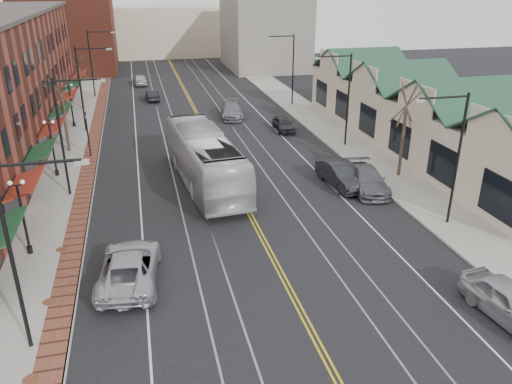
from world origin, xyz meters
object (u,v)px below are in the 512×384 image
parked_car_b (341,175)px  transit_bus (205,158)px  parked_car_c (367,180)px  parked_car_d (284,124)px  parked_suv (129,266)px  parked_car_a (511,303)px

parked_car_b → transit_bus: bearing=158.0°
parked_car_c → parked_car_d: size_ratio=1.34×
parked_suv → transit_bus: bearing=-108.1°
parked_car_a → parked_car_d: bearing=85.9°
parked_car_c → parked_car_d: bearing=103.2°
parked_suv → parked_car_b: (15.00, 9.20, 0.01)m
parked_suv → parked_car_d: (15.00, 23.87, -0.14)m
transit_bus → parked_suv: 13.24m
transit_bus → parked_car_a: size_ratio=2.82×
parked_suv → parked_car_b: size_ratio=1.17×
parked_car_a → parked_car_b: size_ratio=0.96×
parked_car_a → parked_car_b: 16.26m
parked_car_a → parked_car_c: size_ratio=0.90×
parked_suv → parked_car_d: size_ratio=1.47×
parked_suv → parked_car_a: bearing=163.2°
parked_suv → parked_car_c: bearing=-147.5°
parked_suv → parked_car_a: size_ratio=1.22×
parked_car_b → parked_car_c: bearing=-43.8°
transit_bus → parked_car_c: transit_bus is taller
parked_car_a → transit_bus: bearing=113.1°
parked_suv → parked_car_a: (16.30, -7.01, 0.00)m
parked_car_c → parked_car_d: parked_car_c is taller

